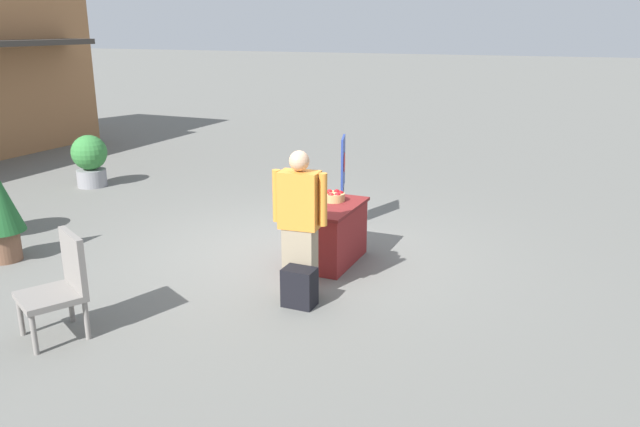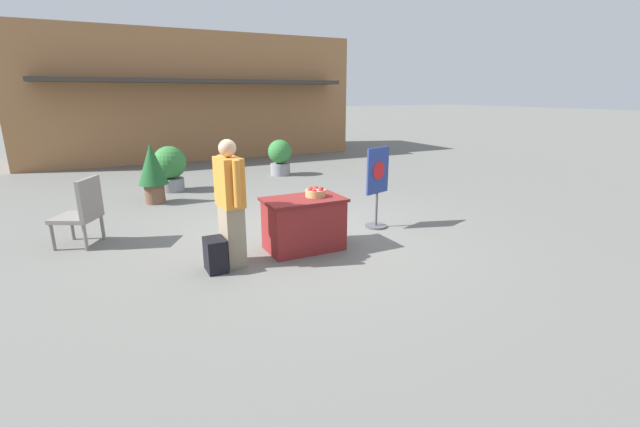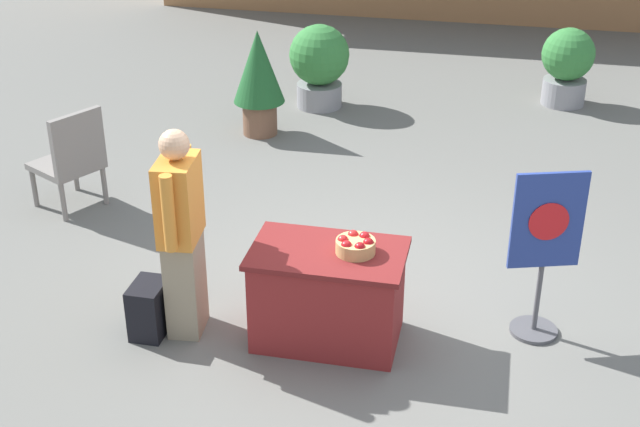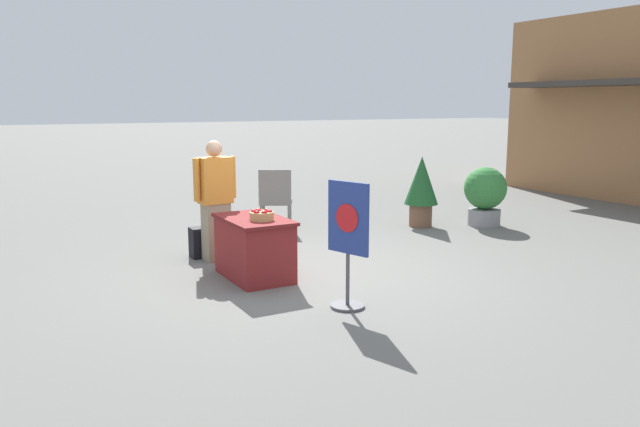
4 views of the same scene
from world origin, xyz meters
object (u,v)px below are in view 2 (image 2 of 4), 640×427
Objects in this scene: backpack at (215,255)px; potted_plant_near_left at (152,169)px; potted_plant_far_right at (280,156)px; display_table at (304,224)px; person_visitor at (230,203)px; patio_chair at (82,210)px; potted_plant_near_right at (170,167)px; apple_basket at (315,192)px; poster_board at (377,186)px.

potted_plant_near_left is (-0.27, 4.00, 0.48)m from backpack.
potted_plant_near_left is at bearing -152.90° from potted_plant_far_right.
potted_plant_far_right is at bearing 71.70° from display_table.
display_table is 0.69× the size of person_visitor.
patio_chair reaches higher than display_table.
potted_plant_near_right is (-0.06, 4.91, -0.26)m from person_visitor.
backpack is 0.42× the size of patio_chair.
potted_plant_near_left reaches higher than apple_basket.
poster_board reaches higher than display_table.
potted_plant_far_right is at bearing 61.31° from backpack.
apple_basket is 4.97m from potted_plant_near_right.
backpack is 5.03m from potted_plant_near_right.
potted_plant_near_right is (1.67, 3.22, 0.02)m from patio_chair.
apple_basket is 1.37m from poster_board.
potted_plant_near_left is at bearing -155.33° from poster_board.
potted_plant_far_right is 0.94× the size of potted_plant_near_right.
poster_board is 1.10× the size of potted_plant_near_left.
poster_board is at bearing 5.65° from person_visitor.
potted_plant_near_left reaches higher than display_table.
person_visitor reaches higher than apple_basket.
potted_plant_near_right is 1.13m from potted_plant_near_left.
person_visitor is 1.59× the size of potted_plant_near_right.
backpack is at bearing 157.58° from patio_chair.
potted_plant_far_right is (3.14, 5.75, 0.31)m from backpack.
apple_basket is 1.26m from person_visitor.
poster_board is 1.30× the size of potted_plant_near_right.
apple_basket is 0.23× the size of potted_plant_near_left.
person_visitor is (-1.25, -0.12, 0.02)m from apple_basket.
poster_board is at bearing -93.60° from potted_plant_far_right.
person_visitor is 4.92m from potted_plant_near_right.
potted_plant_near_right is at bearing -167.02° from poster_board.
person_visitor is at bearing -117.13° from potted_plant_far_right.
person_visitor is 3.92m from potted_plant_near_left.
potted_plant_near_left is (-3.10, 3.38, -0.01)m from poster_board.
display_table is at bearing -76.90° from potted_plant_near_right.
potted_plant_near_left is (-1.78, 3.76, -0.12)m from apple_basket.
poster_board is at bearing -59.17° from potted_plant_near_right.
potted_plant_near_right is (-1.12, 4.80, 0.18)m from display_table.
display_table is 1.16× the size of potted_plant_far_right.
person_visitor is at bearing -89.31° from potted_plant_near_right.
person_visitor is at bearing 23.28° from backpack.
potted_plant_far_right is (2.89, 5.64, -0.31)m from person_visitor.
potted_plant_far_right is at bearing 13.87° from potted_plant_near_right.
potted_plant_near_right is at bearing -89.09° from patio_chair.
apple_basket is 3.38m from patio_chair.
apple_basket is at bearing 8.76° from backpack.
patio_chair reaches higher than apple_basket.
potted_plant_far_right is 0.79× the size of potted_plant_near_left.
poster_board is (1.51, 0.41, 0.33)m from display_table.
patio_chair is (-1.47, 1.80, 0.33)m from backpack.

